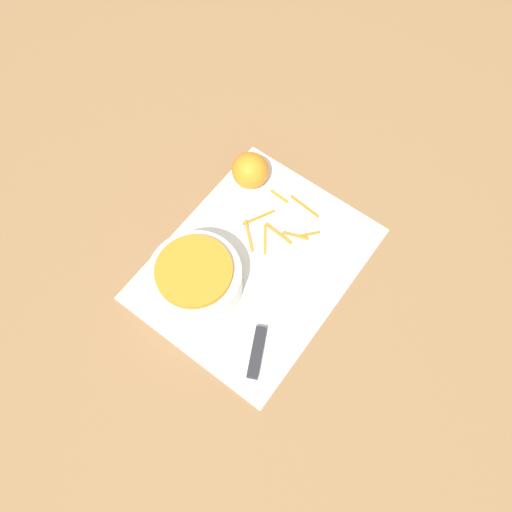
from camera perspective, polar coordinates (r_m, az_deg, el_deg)
ground_plane at (r=0.99m, az=0.00°, el=-0.87°), size 4.00×4.00×0.00m
cutting_board at (r=0.98m, az=0.00°, el=-0.80°), size 0.44×0.35×0.01m
bowl_speckled at (r=0.93m, az=-6.88°, el=-2.55°), size 0.17×0.17×0.08m
knife at (r=0.93m, az=0.50°, el=-8.88°), size 0.25×0.13×0.02m
orange_left at (r=1.04m, az=-0.68°, el=9.75°), size 0.08×0.08×0.08m
peel_pile at (r=1.02m, az=2.55°, el=3.59°), size 0.16×0.14×0.01m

